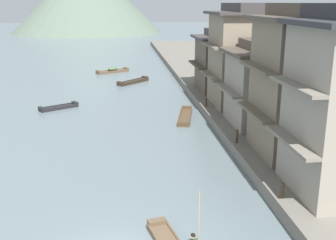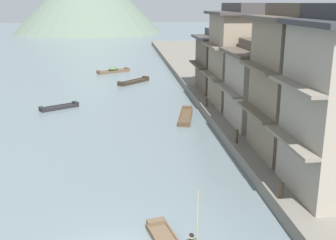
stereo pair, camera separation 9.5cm
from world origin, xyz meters
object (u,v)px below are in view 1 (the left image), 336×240
at_px(boat_moored_nearest, 113,71).
at_px(boat_moored_second, 59,107).
at_px(house_waterfront_tall, 270,84).
at_px(mooring_post_dock_mid, 237,136).
at_px(boat_moored_far, 133,82).
at_px(mooring_post_dock_far, 206,102).
at_px(house_waterfront_second, 300,82).
at_px(house_waterfront_narrow, 248,56).
at_px(boat_moored_third, 185,117).
at_px(house_waterfront_far, 225,60).
at_px(mooring_post_dock_near, 282,190).

height_order(boat_moored_nearest, boat_moored_second, boat_moored_nearest).
height_order(house_waterfront_tall, mooring_post_dock_mid, house_waterfront_tall).
bearing_deg(boat_moored_far, mooring_post_dock_far, -69.03).
height_order(boat_moored_nearest, house_waterfront_second, house_waterfront_second).
bearing_deg(boat_moored_nearest, house_waterfront_narrow, -62.16).
height_order(boat_moored_nearest, mooring_post_dock_far, mooring_post_dock_far).
xyz_separation_m(house_waterfront_second, mooring_post_dock_far, (-3.00, 11.97, -3.95)).
bearing_deg(boat_moored_second, mooring_post_dock_far, -14.55).
distance_m(boat_moored_third, boat_moored_far, 16.98).
height_order(house_waterfront_narrow, mooring_post_dock_mid, house_waterfront_narrow).
relative_size(house_waterfront_second, house_waterfront_narrow, 1.00).
bearing_deg(house_waterfront_far, mooring_post_dock_far, -114.95).
height_order(boat_moored_second, house_waterfront_far, house_waterfront_far).
relative_size(boat_moored_nearest, mooring_post_dock_mid, 5.26).
bearing_deg(mooring_post_dock_mid, house_waterfront_far, 78.89).
height_order(house_waterfront_second, mooring_post_dock_mid, house_waterfront_second).
bearing_deg(house_waterfront_narrow, house_waterfront_second, -93.13).
relative_size(boat_moored_third, house_waterfront_far, 0.80).
bearing_deg(boat_moored_nearest, mooring_post_dock_near, -78.32).
xyz_separation_m(house_waterfront_far, mooring_post_dock_mid, (-3.36, -17.13, -2.56)).
xyz_separation_m(boat_moored_second, house_waterfront_narrow, (16.86, -2.94, 4.90)).
bearing_deg(boat_moored_third, boat_moored_far, 103.37).
height_order(boat_moored_third, house_waterfront_tall, house_waterfront_tall).
height_order(house_waterfront_far, mooring_post_dock_far, house_waterfront_far).
relative_size(house_waterfront_second, house_waterfront_far, 1.27).
height_order(house_waterfront_narrow, mooring_post_dock_far, house_waterfront_narrow).
distance_m(boat_moored_far, house_waterfront_narrow, 18.48).
bearing_deg(house_waterfront_narrow, house_waterfront_tall, -91.61).
distance_m(boat_moored_second, house_waterfront_far, 17.35).
height_order(house_waterfront_narrow, house_waterfront_far, house_waterfront_narrow).
distance_m(house_waterfront_far, mooring_post_dock_far, 8.40).
xyz_separation_m(boat_moored_far, mooring_post_dock_mid, (5.93, -25.38, 1.02)).
height_order(boat_moored_third, house_waterfront_second, house_waterfront_second).
bearing_deg(house_waterfront_tall, boat_moored_third, 139.42).
bearing_deg(mooring_post_dock_far, house_waterfront_second, -75.93).
distance_m(mooring_post_dock_near, mooring_post_dock_far, 17.75).
bearing_deg(mooring_post_dock_mid, boat_moored_far, 103.16).
bearing_deg(boat_moored_third, house_waterfront_far, 56.98).
xyz_separation_m(boat_moored_nearest, mooring_post_dock_near, (8.56, -41.40, 0.81)).
bearing_deg(boat_moored_nearest, boat_moored_third, -75.14).
height_order(boat_moored_third, mooring_post_dock_mid, mooring_post_dock_mid).
bearing_deg(mooring_post_dock_near, boat_moored_nearest, 101.68).
distance_m(boat_moored_third, house_waterfront_far, 10.49).
bearing_deg(house_waterfront_second, house_waterfront_tall, 85.34).
bearing_deg(boat_moored_third, boat_moored_second, 158.25).
distance_m(house_waterfront_second, house_waterfront_narrow, 12.46).
xyz_separation_m(boat_moored_far, house_waterfront_second, (8.93, -27.45, 4.89)).
bearing_deg(boat_moored_far, boat_moored_third, -76.63).
relative_size(boat_moored_third, boat_moored_far, 1.28).
distance_m(boat_moored_nearest, mooring_post_dock_mid, 34.64).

